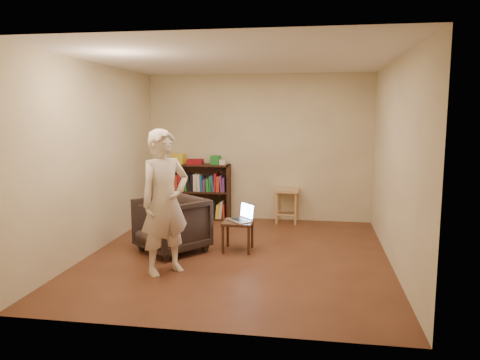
% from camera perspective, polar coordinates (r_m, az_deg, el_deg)
% --- Properties ---
extents(floor, '(4.50, 4.50, 0.00)m').
position_cam_1_polar(floor, '(6.45, -0.25, -9.17)').
color(floor, '#492717').
rests_on(floor, ground).
extents(ceiling, '(4.50, 4.50, 0.00)m').
position_cam_1_polar(ceiling, '(6.19, -0.26, 14.46)').
color(ceiling, white).
rests_on(ceiling, wall_back).
extents(wall_back, '(4.00, 0.00, 4.00)m').
position_cam_1_polar(wall_back, '(8.40, 2.28, 3.96)').
color(wall_back, beige).
rests_on(wall_back, floor).
extents(wall_left, '(0.00, 4.50, 4.50)m').
position_cam_1_polar(wall_left, '(6.80, -17.12, 2.57)').
color(wall_left, beige).
rests_on(wall_left, floor).
extents(wall_right, '(0.00, 4.50, 4.50)m').
position_cam_1_polar(wall_right, '(6.18, 18.38, 1.96)').
color(wall_right, beige).
rests_on(wall_right, floor).
extents(bookshelf, '(1.20, 0.30, 1.00)m').
position_cam_1_polar(bookshelf, '(8.56, -5.21, -1.79)').
color(bookshelf, black).
rests_on(bookshelf, floor).
extents(box_yellow, '(0.25, 0.19, 0.19)m').
position_cam_1_polar(box_yellow, '(8.58, -7.52, 2.60)').
color(box_yellow, yellow).
rests_on(box_yellow, bookshelf).
extents(red_cloth, '(0.29, 0.23, 0.09)m').
position_cam_1_polar(red_cloth, '(8.45, -5.50, 2.23)').
color(red_cloth, maroon).
rests_on(red_cloth, bookshelf).
extents(box_green, '(0.18, 0.18, 0.16)m').
position_cam_1_polar(box_green, '(8.41, -2.98, 2.44)').
color(box_green, '#227F2E').
rests_on(box_green, bookshelf).
extents(box_white, '(0.14, 0.14, 0.09)m').
position_cam_1_polar(box_white, '(8.37, -2.20, 2.19)').
color(box_white, silver).
rests_on(box_white, bookshelf).
extents(stool, '(0.41, 0.41, 0.60)m').
position_cam_1_polar(stool, '(8.24, 5.72, -1.90)').
color(stool, '#A2824E').
rests_on(stool, floor).
extents(armchair, '(1.16, 1.17, 0.77)m').
position_cam_1_polar(armchair, '(6.60, -8.34, -5.41)').
color(armchair, '#2C231D').
rests_on(armchair, floor).
extents(side_table, '(0.41, 0.41, 0.42)m').
position_cam_1_polar(side_table, '(6.58, -0.26, -5.64)').
color(side_table, '#302010').
rests_on(side_table, floor).
extents(laptop, '(0.42, 0.43, 0.25)m').
position_cam_1_polar(laptop, '(6.57, 0.31, -4.48)').
color(laptop, silver).
rests_on(laptop, side_table).
extents(person, '(0.74, 0.75, 1.74)m').
position_cam_1_polar(person, '(5.65, -9.15, -2.69)').
color(person, beige).
rests_on(person, floor).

